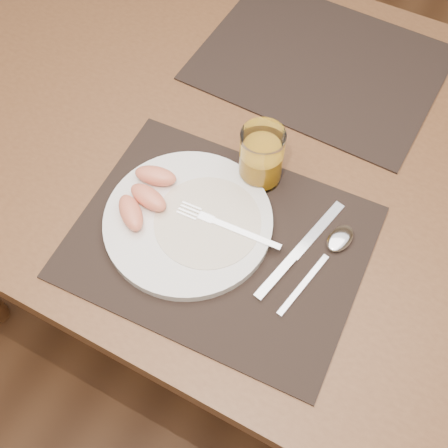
% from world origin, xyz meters
% --- Properties ---
extents(ground, '(5.00, 5.00, 0.00)m').
position_xyz_m(ground, '(0.00, 0.00, 0.00)').
color(ground, '#55341D').
rests_on(ground, ground).
extents(table, '(1.40, 0.90, 0.75)m').
position_xyz_m(table, '(0.00, 0.00, 0.67)').
color(table, brown).
rests_on(table, ground).
extents(placemat_near, '(0.47, 0.37, 0.00)m').
position_xyz_m(placemat_near, '(0.03, -0.22, 0.75)').
color(placemat_near, black).
rests_on(placemat_near, table).
extents(placemat_far, '(0.46, 0.36, 0.00)m').
position_xyz_m(placemat_far, '(0.01, 0.22, 0.75)').
color(placemat_far, black).
rests_on(placemat_far, table).
extents(plate, '(0.27, 0.27, 0.02)m').
position_xyz_m(plate, '(-0.03, -0.22, 0.76)').
color(plate, white).
rests_on(plate, placemat_near).
extents(plate_dressing, '(0.17, 0.17, 0.00)m').
position_xyz_m(plate_dressing, '(0.00, -0.21, 0.77)').
color(plate_dressing, white).
rests_on(plate_dressing, plate).
extents(fork, '(0.18, 0.03, 0.00)m').
position_xyz_m(fork, '(0.02, -0.20, 0.77)').
color(fork, silver).
rests_on(fork, plate).
extents(knife, '(0.06, 0.22, 0.01)m').
position_xyz_m(knife, '(0.14, -0.19, 0.76)').
color(knife, silver).
rests_on(knife, placemat_near).
extents(spoon, '(0.06, 0.19, 0.01)m').
position_xyz_m(spoon, '(0.19, -0.14, 0.76)').
color(spoon, silver).
rests_on(spoon, placemat_near).
extents(juice_glass, '(0.07, 0.07, 0.11)m').
position_xyz_m(juice_glass, '(0.03, -0.08, 0.80)').
color(juice_glass, white).
rests_on(juice_glass, placemat_near).
extents(grapefruit_wedges, '(0.09, 0.14, 0.03)m').
position_xyz_m(grapefruit_wedges, '(-0.11, -0.22, 0.78)').
color(grapefruit_wedges, '#ED8460').
rests_on(grapefruit_wedges, plate).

